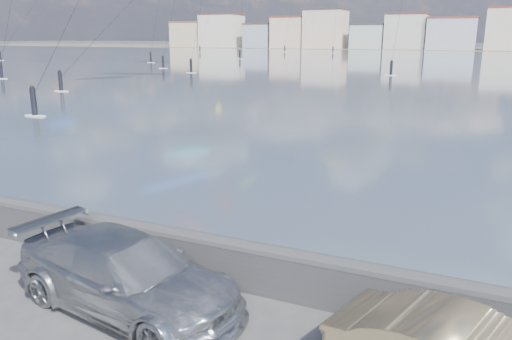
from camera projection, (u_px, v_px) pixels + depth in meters
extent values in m
cube|color=#374652|center=(451.00, 64.00, 89.08)|extent=(500.00, 177.00, 0.00)
cube|color=#4C473D|center=(470.00, 49.00, 184.60)|extent=(500.00, 60.00, 0.00)
cube|color=#28282B|center=(189.00, 257.00, 10.78)|extent=(400.00, 0.35, 0.90)
cylinder|color=#28282B|center=(189.00, 238.00, 10.67)|extent=(400.00, 0.36, 0.36)
cube|color=beige|center=(190.00, 35.00, 215.23)|extent=(14.00, 11.00, 10.00)
cube|color=brown|center=(190.00, 22.00, 213.84)|extent=(14.28, 11.22, 0.60)
cube|color=beige|center=(222.00, 31.00, 208.71)|extent=(16.00, 12.00, 13.00)
cube|color=#562D23|center=(221.00, 14.00, 206.93)|extent=(16.32, 12.24, 0.60)
cube|color=#9EA8B7|center=(260.00, 36.00, 202.32)|extent=(11.00, 10.00, 9.00)
cube|color=#562D23|center=(260.00, 24.00, 201.06)|extent=(11.22, 10.20, 0.60)
cube|color=beige|center=(290.00, 33.00, 196.85)|extent=(13.00, 11.00, 11.50)
cube|color=brown|center=(290.00, 17.00, 195.27)|extent=(13.26, 11.22, 0.60)
cube|color=beige|center=(326.00, 30.00, 190.79)|extent=(15.00, 12.00, 14.00)
cube|color=#383330|center=(326.00, 10.00, 188.88)|extent=(15.30, 12.24, 0.60)
cube|color=#B7C6BC|center=(368.00, 37.00, 184.99)|extent=(12.00, 10.00, 8.50)
cube|color=#383330|center=(369.00, 24.00, 183.80)|extent=(12.24, 10.20, 0.60)
cube|color=beige|center=(406.00, 32.00, 179.20)|extent=(14.00, 11.00, 12.00)
cube|color=#562D23|center=(407.00, 14.00, 177.55)|extent=(14.28, 11.22, 0.60)
cube|color=#B2B7C6|center=(452.00, 34.00, 173.27)|extent=(16.00, 13.00, 10.50)
cube|color=brown|center=(453.00, 18.00, 171.81)|extent=(16.32, 13.26, 0.60)
cube|color=beige|center=(507.00, 30.00, 166.16)|extent=(13.00, 10.00, 13.50)
cube|color=brown|center=(509.00, 7.00, 164.31)|extent=(13.26, 10.20, 0.60)
imported|color=#AAADB1|center=(127.00, 274.00, 9.45)|extent=(5.20, 2.80, 1.43)
cube|color=white|center=(151.00, 62.00, 94.59)|extent=(1.40, 0.42, 0.08)
cylinder|color=black|center=(151.00, 57.00, 94.35)|extent=(0.36, 0.36, 1.70)
sphere|color=black|center=(150.00, 53.00, 94.11)|extent=(0.28, 0.28, 0.28)
cube|color=white|center=(240.00, 59.00, 108.30)|extent=(1.40, 0.42, 0.08)
cylinder|color=black|center=(240.00, 55.00, 108.07)|extent=(0.36, 0.36, 1.70)
sphere|color=black|center=(240.00, 50.00, 107.83)|extent=(0.28, 0.28, 0.28)
cube|color=white|center=(333.00, 53.00, 144.20)|extent=(1.40, 0.42, 0.08)
cylinder|color=black|center=(333.00, 50.00, 143.97)|extent=(0.36, 0.36, 1.70)
sphere|color=black|center=(333.00, 46.00, 143.73)|extent=(0.28, 0.28, 0.28)
cube|color=white|center=(191.00, 73.00, 68.84)|extent=(1.40, 0.42, 0.08)
cylinder|color=black|center=(191.00, 66.00, 68.61)|extent=(0.36, 0.36, 1.70)
sphere|color=black|center=(191.00, 59.00, 68.37)|extent=(0.28, 0.28, 0.28)
cube|color=white|center=(61.00, 91.00, 46.40)|extent=(1.40, 0.42, 0.08)
cylinder|color=black|center=(60.00, 81.00, 46.16)|extent=(0.36, 0.36, 1.70)
sphere|color=black|center=(59.00, 71.00, 45.93)|extent=(0.28, 0.28, 0.28)
cylinder|color=black|center=(117.00, 17.00, 50.55)|extent=(2.27, 14.50, 11.09)
cube|color=white|center=(391.00, 75.00, 64.45)|extent=(1.40, 0.42, 0.08)
cylinder|color=black|center=(391.00, 68.00, 64.22)|extent=(0.36, 0.36, 1.70)
sphere|color=black|center=(392.00, 61.00, 63.98)|extent=(0.28, 0.28, 0.28)
cube|color=white|center=(163.00, 68.00, 78.01)|extent=(1.40, 0.42, 0.08)
cylinder|color=black|center=(163.00, 62.00, 77.77)|extent=(0.36, 0.36, 1.70)
sphere|color=black|center=(163.00, 56.00, 77.53)|extent=(0.28, 0.28, 0.28)
cylinder|color=black|center=(172.00, 13.00, 80.08)|extent=(1.78, 8.96, 14.30)
cube|color=white|center=(2.00, 78.00, 59.73)|extent=(1.40, 0.42, 0.08)
cylinder|color=black|center=(1.00, 71.00, 59.49)|extent=(0.36, 0.36, 1.70)
sphere|color=black|center=(0.00, 63.00, 59.26)|extent=(0.28, 0.28, 0.28)
cube|color=white|center=(35.00, 116.00, 32.22)|extent=(1.40, 0.42, 0.08)
cylinder|color=black|center=(34.00, 102.00, 31.98)|extent=(0.36, 0.36, 1.70)
sphere|color=black|center=(32.00, 88.00, 31.75)|extent=(0.28, 0.28, 0.28)
cube|color=white|center=(285.00, 52.00, 152.18)|extent=(1.40, 0.42, 0.08)
cylinder|color=black|center=(285.00, 49.00, 151.95)|extent=(0.36, 0.36, 1.70)
sphere|color=black|center=(285.00, 46.00, 151.71)|extent=(0.28, 0.28, 0.28)
cube|color=white|center=(1.00, 60.00, 102.57)|extent=(1.40, 0.42, 0.08)
cylinder|color=black|center=(0.00, 56.00, 102.33)|extent=(0.36, 0.36, 1.70)
sphere|color=black|center=(0.00, 51.00, 102.10)|extent=(0.28, 0.28, 0.28)
cylinder|color=black|center=(25.00, 18.00, 107.52)|extent=(1.29, 15.76, 14.49)
cube|color=white|center=(200.00, 52.00, 149.43)|extent=(1.40, 0.42, 0.08)
cylinder|color=black|center=(200.00, 49.00, 149.19)|extent=(0.36, 0.36, 1.70)
sphere|color=black|center=(200.00, 46.00, 148.95)|extent=(0.28, 0.28, 0.28)
cylinder|color=black|center=(208.00, 18.00, 153.30)|extent=(1.76, 14.10, 17.80)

